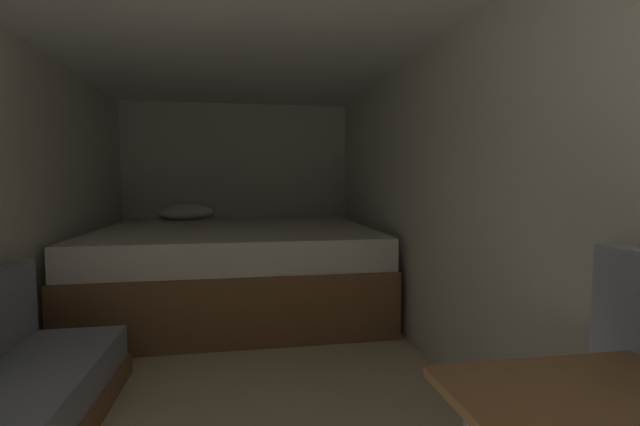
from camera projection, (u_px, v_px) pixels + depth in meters
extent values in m
plane|color=beige|center=(233.00, 387.00, 2.49)|extent=(7.28, 7.28, 0.00)
cube|color=silver|center=(238.00, 194.00, 5.03)|extent=(2.65, 0.05, 2.07)
cube|color=silver|center=(447.00, 206.00, 2.63)|extent=(0.05, 5.28, 2.07)
cube|color=white|center=(227.00, 13.00, 2.33)|extent=(2.65, 5.28, 0.05)
cube|color=brown|center=(237.00, 281.00, 4.00)|extent=(2.43, 2.06, 0.51)
cube|color=white|center=(237.00, 241.00, 3.97)|extent=(2.39, 2.02, 0.25)
ellipsoid|color=white|center=(187.00, 212.00, 4.66)|extent=(0.57, 0.33, 0.18)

